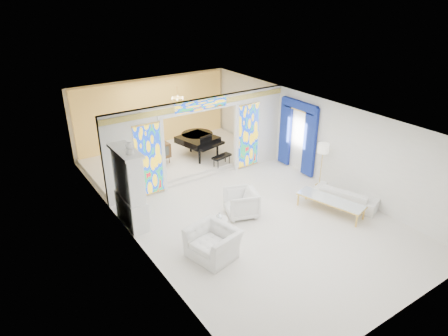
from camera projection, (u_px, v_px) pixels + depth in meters
floor at (233, 201)px, 13.14m from camera, size 12.00×12.00×0.00m
ceiling at (234, 114)px, 11.86m from camera, size 7.00×12.00×0.02m
wall_back at (153, 113)px, 17.01m from camera, size 7.00×0.02×3.00m
wall_front at (405, 261)px, 7.98m from camera, size 7.00×0.02×3.00m
wall_left at (127, 189)px, 10.73m from camera, size 0.02×12.00×3.00m
wall_right at (313, 138)px, 14.26m from camera, size 0.02×12.00×3.00m
partition_wall at (201, 137)px, 13.94m from camera, size 7.00×0.22×3.00m
stained_glass_left at (149, 160)px, 12.98m from camera, size 0.90×0.04×2.40m
stained_glass_right at (248, 136)px, 15.03m from camera, size 0.90×0.04×2.40m
stained_glass_transom at (201, 105)px, 13.36m from camera, size 2.00×0.04×0.34m
alcove_platform at (175, 158)px, 16.18m from camera, size 6.80×3.80×0.18m
gold_curtain_back at (154, 113)px, 16.92m from camera, size 6.70×0.10×2.90m
chandelier at (177, 98)px, 15.16m from camera, size 0.48×0.48×0.30m
blue_drapes at (298, 131)px, 14.71m from camera, size 0.14×1.85×2.65m
china_cabinet at (130, 189)px, 11.47m from camera, size 0.56×1.46×2.72m
armchair_left at (213, 243)px, 10.39m from camera, size 1.34×1.45×0.80m
armchair_right at (241, 203)px, 12.20m from camera, size 1.19×1.17×0.86m
sofa at (346, 196)px, 12.87m from camera, size 1.44×2.17×0.59m
side_table at (219, 225)px, 11.14m from camera, size 0.50×0.50×0.60m
vase at (219, 216)px, 11.01m from camera, size 0.25×0.25×0.20m
coffee_table at (331, 200)px, 12.34m from camera, size 1.21×2.19×0.47m
floor_lamp at (323, 150)px, 13.57m from camera, size 0.47×0.47×1.60m
grand_piano at (198, 139)px, 16.00m from camera, size 1.74×2.67×0.98m
tv_console at (161, 151)px, 15.25m from camera, size 0.72×0.52×0.79m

